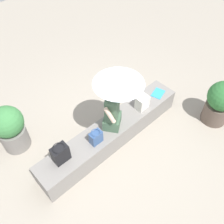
# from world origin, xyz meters

# --- Properties ---
(ground_plane) EXTENTS (14.00, 14.00, 0.00)m
(ground_plane) POSITION_xyz_m (0.00, 0.00, 0.00)
(ground_plane) COLOR #9E9384
(stone_bench) EXTENTS (3.03, 0.50, 0.44)m
(stone_bench) POSITION_xyz_m (0.00, 0.00, 0.22)
(stone_bench) COLOR gray
(stone_bench) RESTS_ON ground
(person_seated) EXTENTS (0.50, 0.44, 0.90)m
(person_seated) POSITION_xyz_m (0.01, 0.01, 0.82)
(person_seated) COLOR #47664C
(person_seated) RESTS_ON stone_bench
(parasol) EXTENTS (0.79, 0.79, 1.17)m
(parasol) POSITION_xyz_m (0.10, -0.04, 1.49)
(parasol) COLOR #B7B7BC
(parasol) RESTS_ON stone_bench
(handbag_black) EXTENTS (0.23, 0.18, 0.29)m
(handbag_black) POSITION_xyz_m (0.70, -0.07, 0.58)
(handbag_black) COLOR silver
(handbag_black) RESTS_ON stone_bench
(tote_bag_canvas) EXTENTS (0.21, 0.16, 0.26)m
(tote_bag_canvas) POSITION_xyz_m (-0.43, -0.08, 0.56)
(tote_bag_canvas) COLOR #335184
(tote_bag_canvas) RESTS_ON stone_bench
(shoulder_bag_spare) EXTENTS (0.26, 0.19, 0.34)m
(shoulder_bag_spare) POSITION_xyz_m (-1.05, 0.04, 0.60)
(shoulder_bag_spare) COLOR black
(shoulder_bag_spare) RESTS_ON stone_bench
(magazine) EXTENTS (0.32, 0.27, 0.01)m
(magazine) POSITION_xyz_m (1.23, -0.04, 0.44)
(magazine) COLOR #339ED1
(magazine) RESTS_ON stone_bench
(planter_near) EXTENTS (0.57, 0.57, 0.94)m
(planter_near) POSITION_xyz_m (1.86, -1.03, 0.50)
(planter_near) COLOR brown
(planter_near) RESTS_ON ground
(planter_far) EXTENTS (0.56, 0.56, 0.94)m
(planter_far) POSITION_xyz_m (-1.36, 1.13, 0.50)
(planter_far) COLOR gray
(planter_far) RESTS_ON ground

